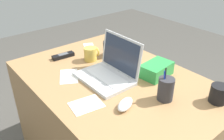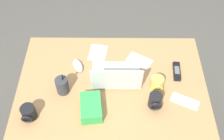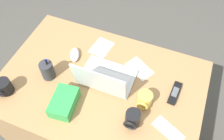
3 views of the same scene
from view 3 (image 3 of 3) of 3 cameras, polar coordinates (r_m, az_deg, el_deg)
name	(u,v)px [view 3 (image 3 of 3)]	position (r m, az deg, el deg)	size (l,w,h in m)	color
ground_plane	(104,129)	(2.03, -2.06, -14.04)	(6.00, 6.00, 0.00)	#4C4944
desk	(102,110)	(1.70, -2.41, -9.63)	(1.20, 0.81, 0.71)	#A87C4F
laptop	(105,78)	(1.36, -1.68, -1.94)	(0.32, 0.25, 0.23)	silver
computer_mouse	(75,55)	(1.52, -8.99, 3.69)	(0.06, 0.11, 0.03)	white
coffee_mug_white	(132,119)	(1.23, 4.95, -11.66)	(0.08, 0.09, 0.10)	black
coffee_mug_tall	(144,100)	(1.30, 7.84, -7.11)	(0.08, 0.09, 0.09)	#E0BC4C
coffee_mug_spare	(4,87)	(1.46, -24.56, -3.78)	(0.08, 0.09, 0.09)	black
cordless_phone	(175,93)	(1.39, 14.87, -5.39)	(0.05, 0.15, 0.03)	black
pen_holder	(47,70)	(1.42, -15.31, -0.07)	(0.08, 0.08, 0.17)	#333338
snack_bag	(64,102)	(1.31, -11.50, -7.63)	(0.12, 0.18, 0.08)	green
paper_note_near_laptop	(139,69)	(1.46, 6.63, 0.36)	(0.16, 0.10, 0.00)	white
paper_note_left	(101,47)	(1.56, -2.55, 5.45)	(0.12, 0.15, 0.00)	white
paper_note_right	(168,130)	(1.29, 13.44, -13.96)	(0.17, 0.07, 0.00)	white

